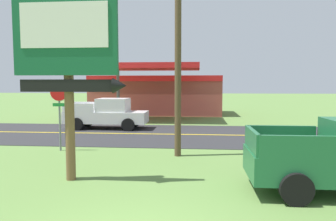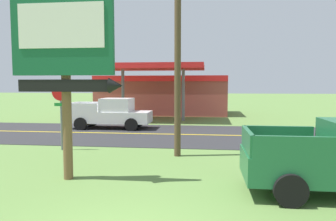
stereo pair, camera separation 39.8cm
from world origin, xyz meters
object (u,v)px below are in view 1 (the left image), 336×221
(motel_sign, at_px, (68,52))
(gas_station, at_px, (157,94))
(utility_pole, at_px, (178,33))
(pickup_white_on_road, at_px, (108,114))
(stop_sign, at_px, (59,104))

(motel_sign, xyz_separation_m, gas_station, (-0.14, 21.64, -1.87))
(utility_pole, xyz_separation_m, gas_station, (-3.10, 17.97, -2.95))
(utility_pole, bearing_deg, motel_sign, -128.88)
(motel_sign, height_order, utility_pole, utility_pole)
(gas_station, distance_m, pickup_white_on_road, 10.79)
(stop_sign, height_order, utility_pole, utility_pole)
(motel_sign, height_order, gas_station, motel_sign)
(stop_sign, relative_size, pickup_white_on_road, 0.57)
(stop_sign, bearing_deg, utility_pole, -6.10)
(stop_sign, height_order, pickup_white_on_road, stop_sign)
(stop_sign, xyz_separation_m, utility_pole, (5.14, -0.55, 2.87))
(gas_station, height_order, pickup_white_on_road, gas_station)
(motel_sign, bearing_deg, pickup_white_on_road, 100.31)
(motel_sign, distance_m, gas_station, 21.72)
(gas_station, bearing_deg, pickup_white_on_road, -100.04)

